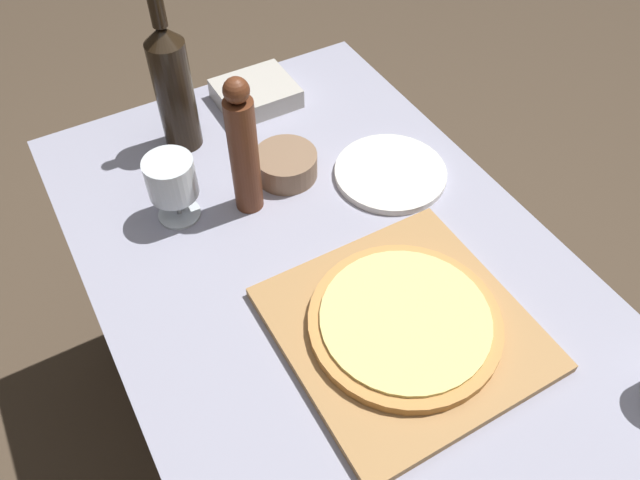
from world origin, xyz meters
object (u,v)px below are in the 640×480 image
Objects in this scene: pizza at (405,321)px; wine_glass at (171,180)px; wine_bottle at (173,86)px; pepper_mill at (243,150)px; small_bowl at (286,165)px.

wine_glass reaches higher than pizza.
wine_bottle is at bearing 102.23° from pizza.
pizza is at bearing -76.48° from pepper_mill.
pizza is 2.47× the size of small_bowl.
pizza is at bearing -62.57° from wine_glass.
small_bowl is at bearing 89.02° from pizza.
wine_bottle is 0.21m from wine_glass.
wine_glass is (-0.09, -0.19, -0.05)m from wine_bottle.
wine_bottle reaches higher than small_bowl.
wine_bottle is (-0.13, 0.61, 0.11)m from pizza.
pizza is 1.09× the size of pepper_mill.
small_bowl is (0.10, 0.04, -0.11)m from pepper_mill.
small_bowl is (0.01, 0.42, -0.00)m from pizza.
pizza is at bearing -77.77° from wine_bottle.
small_bowl is at bearing -0.29° from wine_glass.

